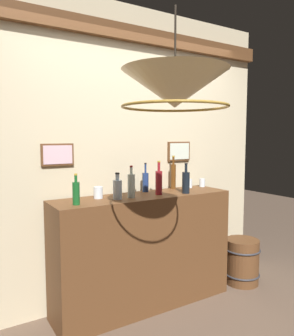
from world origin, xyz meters
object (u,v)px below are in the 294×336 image
liquor_bottle_tequila (131,185)px  glass_tumbler_shot (98,193)px  liquor_bottle_amaro (145,182)px  liquor_bottle_gin (173,176)px  pendant_lamp (175,90)px  glass_tumbler_highball (202,183)px  wooden_barrel (242,261)px  liquor_bottle_brandy (159,182)px  glass_tumbler_rocks (189,183)px  liquor_bottle_vodka (186,182)px  liquor_bottle_whiskey (117,189)px  liquor_bottle_mezcal (76,193)px

liquor_bottle_tequila → glass_tumbler_shot: bearing=154.4°
liquor_bottle_amaro → glass_tumbler_shot: bearing=-171.9°
liquor_bottle_tequila → liquor_bottle_gin: liquor_bottle_gin is taller
liquor_bottle_amaro → pendant_lamp: 1.38m
glass_tumbler_highball → wooden_barrel: 0.94m
glass_tumbler_highball → liquor_bottle_brandy: bearing=-166.6°
glass_tumbler_rocks → liquor_bottle_vodka: bearing=-134.7°
liquor_bottle_brandy → liquor_bottle_amaro: size_ratio=1.11×
glass_tumbler_rocks → pendant_lamp: (-0.99, -1.07, 0.75)m
liquor_bottle_tequila → liquor_bottle_amaro: 0.33m
liquor_bottle_vodka → liquor_bottle_whiskey: bearing=174.1°
liquor_bottle_gin → liquor_bottle_brandy: bearing=-146.7°
glass_tumbler_shot → wooden_barrel: (1.53, -0.23, -0.84)m
liquor_bottle_vodka → liquor_bottle_brandy: bearing=163.9°
glass_tumbler_shot → liquor_bottle_amaro: bearing=8.1°
glass_tumbler_shot → wooden_barrel: glass_tumbler_shot is taller
liquor_bottle_brandy → liquor_bottle_amaro: liquor_bottle_brandy is taller
liquor_bottle_tequila → liquor_bottle_vodka: liquor_bottle_vodka is taller
liquor_bottle_tequila → liquor_bottle_amaro: same height
liquor_bottle_tequila → liquor_bottle_vodka: 0.55m
liquor_bottle_whiskey → liquor_bottle_tequila: bearing=-0.3°
liquor_bottle_amaro → wooden_barrel: liquor_bottle_amaro is taller
liquor_bottle_gin → glass_tumbler_highball: liquor_bottle_gin is taller
liquor_bottle_amaro → glass_tumbler_shot: (-0.52, -0.07, -0.05)m
glass_tumbler_highball → liquor_bottle_tequila: bearing=-170.4°
liquor_bottle_tequila → liquor_bottle_whiskey: (-0.13, 0.00, -0.02)m
liquor_bottle_brandy → liquor_bottle_amaro: (-0.02, 0.19, -0.02)m
liquor_bottle_gin → liquor_bottle_whiskey: (-0.73, -0.21, -0.05)m
liquor_bottle_amaro → liquor_bottle_vodka: liquor_bottle_vodka is taller
liquor_bottle_whiskey → liquor_bottle_mezcal: liquor_bottle_mezcal is taller
liquor_bottle_mezcal → glass_tumbler_highball: liquor_bottle_mezcal is taller
liquor_bottle_tequila → glass_tumbler_shot: size_ratio=2.77×
liquor_bottle_brandy → liquor_bottle_whiskey: (-0.42, -0.00, -0.03)m
liquor_bottle_tequila → glass_tumbler_rocks: 0.81m
liquor_bottle_vodka → liquor_bottle_tequila: bearing=172.7°
liquor_bottle_amaro → liquor_bottle_whiskey: size_ratio=1.23×
liquor_bottle_vodka → glass_tumbler_shot: size_ratio=2.82×
liquor_bottle_whiskey → liquor_bottle_vodka: liquor_bottle_vodka is taller
liquor_bottle_whiskey → glass_tumbler_shot: (-0.12, 0.12, -0.04)m
liquor_bottle_gin → liquor_bottle_mezcal: bearing=-167.5°
liquor_bottle_tequila → glass_tumbler_highball: liquor_bottle_tequila is taller
liquor_bottle_whiskey → liquor_bottle_vodka: size_ratio=0.80×
liquor_bottle_tequila → glass_tumbler_shot: (-0.26, 0.12, -0.06)m
liquor_bottle_amaro → glass_tumbler_rocks: (0.52, -0.02, -0.05)m
liquor_bottle_gin → glass_tumbler_highball: size_ratio=3.85×
liquor_bottle_whiskey → glass_tumbler_highball: 1.09m
liquor_bottle_amaro → glass_tumbler_highball: liquor_bottle_amaro is taller
liquor_bottle_vodka → pendant_lamp: 1.31m
liquor_bottle_gin → glass_tumbler_rocks: size_ratio=3.74×
liquor_bottle_tequila → wooden_barrel: (1.28, -0.11, -0.90)m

